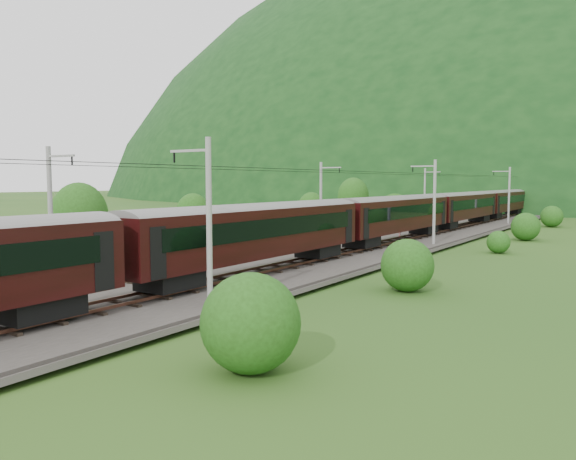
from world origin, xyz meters
The scene contains 14 objects.
ground centered at (0.00, 0.00, 0.00)m, with size 600.00×600.00×0.00m, color #204816.
railbed centered at (0.00, 10.00, 0.15)m, with size 14.00×220.00×0.30m, color #38332D.
track_left centered at (-2.40, 10.00, 0.37)m, with size 2.40×220.00×0.27m.
track_right centered at (2.40, 10.00, 0.37)m, with size 2.40×220.00×0.27m.
catenary_left centered at (-6.12, 32.00, 4.50)m, with size 2.54×192.28×8.00m.
catenary_right centered at (6.12, 32.00, 4.50)m, with size 2.54×192.28×8.00m.
overhead_wires centered at (0.00, 10.00, 7.10)m, with size 4.83×198.00×0.03m.
mountain_ridge centered at (-120.00, 300.00, 0.00)m, with size 336.00×280.00×132.00m, color black.
train centered at (2.40, 31.61, 3.57)m, with size 3.01×168.06×5.24m.
hazard_post_near centered at (-0.24, 33.29, 1.03)m, with size 0.15×0.15×1.45m, color red.
hazard_post_far centered at (0.53, 37.56, 1.08)m, with size 0.17×0.17×1.55m, color red.
signal centered at (-4.94, 40.43, 1.41)m, with size 0.21×0.21×1.88m.
vegetation_left centered at (-13.33, 20.99, 2.44)m, with size 13.36×148.49×6.87m.
vegetation_right centered at (12.76, 12.08, 1.34)m, with size 5.47×105.26×2.97m.
Camera 1 is at (23.79, -19.97, 6.22)m, focal length 35.00 mm.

